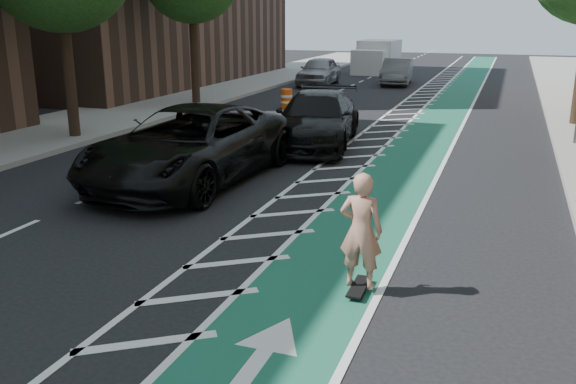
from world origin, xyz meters
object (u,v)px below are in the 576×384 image
at_px(skateboarder, 361,231).
at_px(suv_far, 316,119).
at_px(barrel_a, 98,166).
at_px(suv_near, 191,145).

xyz_separation_m(skateboarder, suv_far, (-3.82, 10.02, -0.15)).
height_order(suv_far, barrel_a, suv_far).
bearing_deg(suv_far, suv_near, -114.66).
distance_m(suv_near, suv_far, 5.48).
bearing_deg(barrel_a, skateboarder, -27.17).
height_order(skateboarder, suv_near, skateboarder).
distance_m(suv_far, barrel_a, 7.19).
xyz_separation_m(suv_far, barrel_a, (-3.68, -6.17, -0.40)).
bearing_deg(suv_near, suv_far, 75.86).
height_order(suv_near, barrel_a, suv_near).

